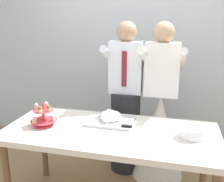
{
  "coord_description": "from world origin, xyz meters",
  "views": [
    {
      "loc": [
        0.5,
        -1.95,
        1.69
      ],
      "look_at": [
        -0.02,
        0.15,
        1.07
      ],
      "focal_mm": 41.45,
      "sensor_mm": 36.0,
      "label": 1
    }
  ],
  "objects_px": {
    "main_cake_tray": "(110,118)",
    "person_groom": "(126,107)",
    "dessert_table": "(110,138)",
    "plate_stack": "(191,132)",
    "cupcake_stand": "(44,116)",
    "person_bride": "(159,125)"
  },
  "relations": [
    {
      "from": "dessert_table",
      "to": "plate_stack",
      "type": "distance_m",
      "value": 0.67
    },
    {
      "from": "cupcake_stand",
      "to": "person_bride",
      "type": "height_order",
      "value": "person_bride"
    },
    {
      "from": "dessert_table",
      "to": "person_bride",
      "type": "distance_m",
      "value": 0.76
    },
    {
      "from": "cupcake_stand",
      "to": "person_bride",
      "type": "distance_m",
      "value": 1.22
    },
    {
      "from": "plate_stack",
      "to": "person_bride",
      "type": "xyz_separation_m",
      "value": [
        -0.28,
        0.63,
        -0.24
      ]
    },
    {
      "from": "main_cake_tray",
      "to": "cupcake_stand",
      "type": "bearing_deg",
      "value": -160.14
    },
    {
      "from": "plate_stack",
      "to": "person_groom",
      "type": "relative_size",
      "value": 0.12
    },
    {
      "from": "person_bride",
      "to": "plate_stack",
      "type": "bearing_deg",
      "value": -65.79
    },
    {
      "from": "plate_stack",
      "to": "person_bride",
      "type": "relative_size",
      "value": 0.12
    },
    {
      "from": "main_cake_tray",
      "to": "plate_stack",
      "type": "bearing_deg",
      "value": -11.15
    },
    {
      "from": "dessert_table",
      "to": "plate_stack",
      "type": "height_order",
      "value": "plate_stack"
    },
    {
      "from": "cupcake_stand",
      "to": "person_bride",
      "type": "bearing_deg",
      "value": 35.66
    },
    {
      "from": "main_cake_tray",
      "to": "person_bride",
      "type": "height_order",
      "value": "person_bride"
    },
    {
      "from": "dessert_table",
      "to": "cupcake_stand",
      "type": "bearing_deg",
      "value": -175.85
    },
    {
      "from": "plate_stack",
      "to": "main_cake_tray",
      "type": "bearing_deg",
      "value": 168.85
    },
    {
      "from": "main_cake_tray",
      "to": "person_bride",
      "type": "bearing_deg",
      "value": 50.05
    },
    {
      "from": "cupcake_stand",
      "to": "plate_stack",
      "type": "height_order",
      "value": "cupcake_stand"
    },
    {
      "from": "person_groom",
      "to": "cupcake_stand",
      "type": "bearing_deg",
      "value": -129.82
    },
    {
      "from": "dessert_table",
      "to": "person_groom",
      "type": "height_order",
      "value": "person_groom"
    },
    {
      "from": "person_bride",
      "to": "dessert_table",
      "type": "bearing_deg",
      "value": -119.85
    },
    {
      "from": "main_cake_tray",
      "to": "person_groom",
      "type": "xyz_separation_m",
      "value": [
        0.05,
        0.52,
        -0.07
      ]
    },
    {
      "from": "cupcake_stand",
      "to": "main_cake_tray",
      "type": "relative_size",
      "value": 0.53
    }
  ]
}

